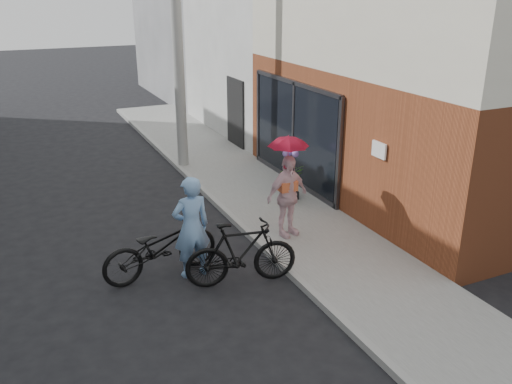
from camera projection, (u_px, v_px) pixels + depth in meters
ground at (230, 275)px, 9.42m from camera, size 80.00×80.00×0.00m
sidewalk at (283, 211)px, 11.92m from camera, size 2.20×24.00×0.12m
curb at (235, 220)px, 11.47m from camera, size 0.12×24.00×0.12m
brick_building at (474, 63)px, 12.89m from camera, size 8.09×8.00×6.00m
plaster_building at (322, 24)px, 18.64m from camera, size 8.00×6.00×7.00m
east_building_far at (241, 15)px, 24.57m from camera, size 8.00×8.00×7.00m
utility_pole at (177, 37)px, 13.69m from camera, size 0.28×0.28×7.00m
officer at (191, 227)px, 9.12m from camera, size 0.68×0.46×1.81m
bike_left at (160, 247)px, 9.23m from camera, size 2.15×1.00×1.09m
bike_right at (241, 253)px, 8.96m from camera, size 1.95×0.89×1.13m
kimono_woman at (287, 196)px, 10.40m from camera, size 1.01×0.59×1.62m
parasol at (288, 139)px, 9.99m from camera, size 0.73×0.73×0.64m
planter at (290, 194)px, 12.51m from camera, size 0.40×0.40×0.18m
potted_plant at (290, 177)px, 12.37m from camera, size 0.57×0.49×0.63m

